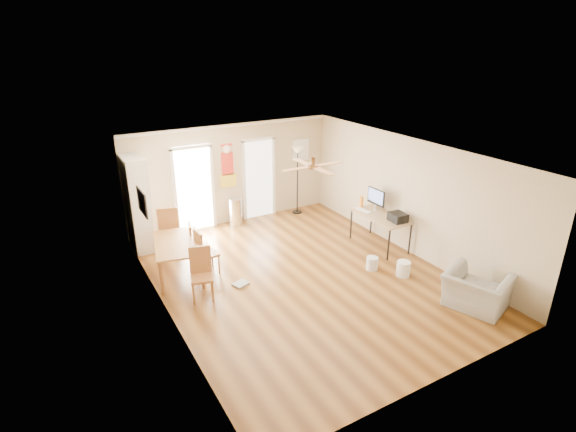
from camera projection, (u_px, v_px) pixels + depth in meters
floor at (302, 277)px, 9.20m from camera, size 7.00×7.00×0.00m
ceiling at (304, 154)px, 8.23m from camera, size 5.50×7.00×0.00m
wall_back at (232, 174)px, 11.53m from camera, size 5.50×0.04×2.60m
wall_front at (442, 306)px, 5.90m from camera, size 5.50×0.04×2.60m
wall_left at (163, 250)px, 7.44m from camera, size 0.04×7.00×2.60m
wall_right at (408, 196)px, 9.98m from camera, size 0.04×7.00×2.60m
crown_molding at (304, 156)px, 8.24m from camera, size 5.50×7.00×0.08m
kitchen_doorway at (194, 190)px, 11.12m from camera, size 0.90×0.10×2.10m
bathroom_doorway at (259, 179)px, 11.96m from camera, size 0.80×0.10×2.10m
wall_decal at (227, 166)px, 11.36m from camera, size 0.46×0.03×1.10m
ac_grille at (301, 150)px, 12.30m from camera, size 0.50×0.04×0.60m
framed_poster at (142, 202)px, 8.43m from camera, size 0.04×0.66×0.48m
ceiling_fan at (313, 166)px, 8.05m from camera, size 1.24×1.24×0.20m
bookshelf at (137, 203)px, 10.13m from camera, size 0.63×1.05×2.18m
dining_table at (179, 259)px, 9.16m from camera, size 1.18×1.64×0.74m
dining_chair_right_a at (199, 243)px, 9.63m from camera, size 0.46×0.46×0.92m
dining_chair_right_b at (207, 251)px, 9.22m from camera, size 0.42×0.42×0.97m
dining_chair_near at (202, 275)px, 8.28m from camera, size 0.51×0.51×0.99m
dining_chair_far at (169, 228)px, 10.18m from camera, size 0.54×0.54×1.10m
trash_can at (235, 212)px, 11.60m from camera, size 0.41×0.41×0.73m
torchiere_lamp at (297, 181)px, 12.23m from camera, size 0.42×0.42×1.86m
computer_desk at (379, 231)px, 10.45m from camera, size 0.71×1.42×0.76m
imac at (376, 200)px, 10.54m from camera, size 0.23×0.57×0.53m
keyboard at (363, 210)px, 10.61m from camera, size 0.16×0.43×0.02m
printer at (398, 217)px, 9.96m from camera, size 0.35×0.40×0.19m
orange_bottle at (361, 202)px, 10.77m from camera, size 0.10×0.10×0.27m
wastebasket_a at (372, 263)px, 9.46m from camera, size 0.25×0.25×0.28m
wastebasket_b at (403, 269)px, 9.20m from camera, size 0.29×0.29×0.32m
floor_cloth at (241, 284)px, 8.91m from camera, size 0.35×0.31×0.04m
armchair at (476, 291)px, 8.06m from camera, size 1.20×1.28×0.68m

